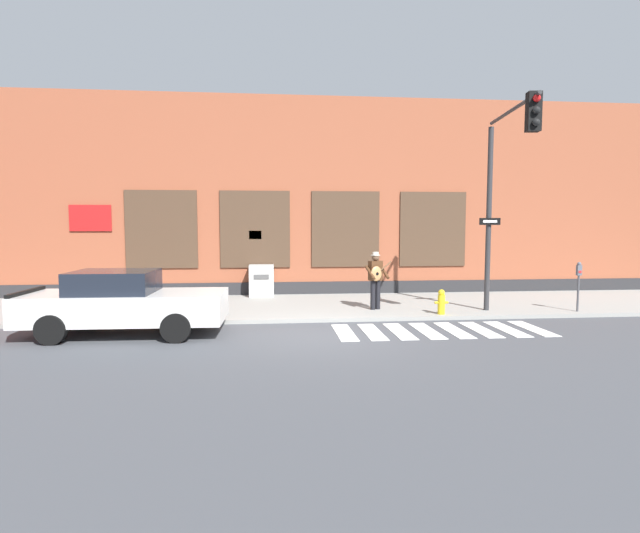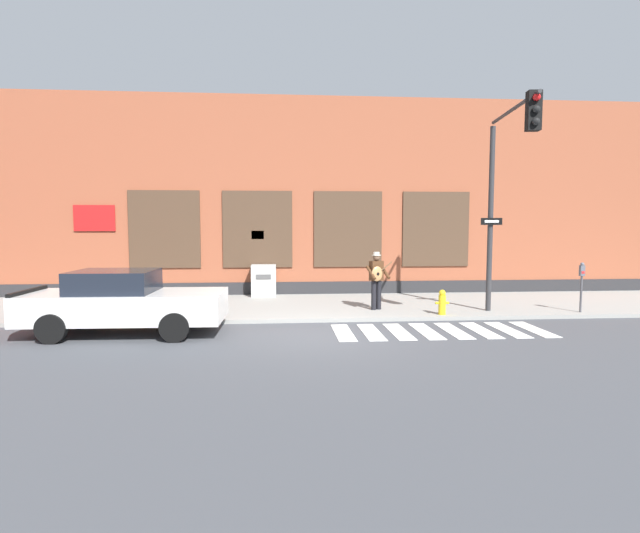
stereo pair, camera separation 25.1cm
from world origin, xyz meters
name	(u,v)px [view 2 (the right image)]	position (x,y,z in m)	size (l,w,h in m)	color
ground_plane	(316,336)	(0.00, 0.00, 0.00)	(160.00, 160.00, 0.00)	#424449
sidewalk	(307,306)	(0.00, 4.00, 0.05)	(28.00, 4.87, 0.11)	gray
building_backdrop	(301,200)	(0.00, 8.43, 3.58)	(28.00, 4.06, 7.18)	brown
crosswalk	(440,331)	(3.07, 0.26, 0.01)	(5.20, 1.90, 0.01)	silver
red_car	(124,302)	(-4.55, 0.53, 0.77)	(4.64, 2.06, 1.53)	silver
busker	(377,277)	(2.00, 2.87, 1.08)	(0.78, 0.67, 1.71)	black
traffic_light	(506,175)	(5.08, 1.22, 3.90)	(0.82, 3.42, 5.48)	#2D2D30
parking_meter	(582,280)	(7.76, 1.97, 1.05)	(0.13, 0.11, 1.44)	#47474C
utility_box	(264,281)	(-1.41, 5.98, 0.66)	(0.86, 0.70, 1.11)	#ADADA8
fire_hydrant	(442,302)	(3.67, 1.91, 0.45)	(0.38, 0.20, 0.70)	gold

